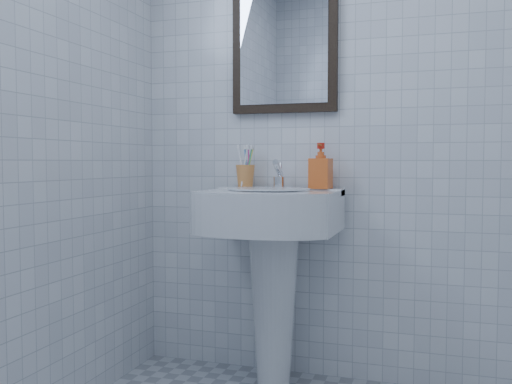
% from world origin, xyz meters
% --- Properties ---
extents(wall_back, '(2.20, 0.02, 2.50)m').
position_xyz_m(wall_back, '(0.00, 1.20, 1.25)').
color(wall_back, silver).
rests_on(wall_back, ground).
extents(washbasin, '(0.58, 0.43, 0.90)m').
position_xyz_m(washbasin, '(-0.40, 0.99, 0.60)').
color(washbasin, silver).
rests_on(washbasin, ground).
extents(faucet, '(0.05, 0.12, 0.13)m').
position_xyz_m(faucet, '(-0.40, 1.09, 0.94)').
color(faucet, silver).
rests_on(faucet, washbasin).
extents(toothbrush_cup, '(0.10, 0.10, 0.11)m').
position_xyz_m(toothbrush_cup, '(-0.56, 1.11, 0.94)').
color(toothbrush_cup, '#D6813C').
rests_on(toothbrush_cup, washbasin).
extents(soap_dispenser, '(0.10, 0.10, 0.20)m').
position_xyz_m(soap_dispenser, '(-0.20, 1.11, 0.99)').
color(soap_dispenser, '#D45014').
rests_on(soap_dispenser, washbasin).
extents(wall_mirror, '(0.50, 0.04, 0.62)m').
position_xyz_m(wall_mirror, '(-0.40, 1.18, 1.55)').
color(wall_mirror, black).
rests_on(wall_mirror, wall_back).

